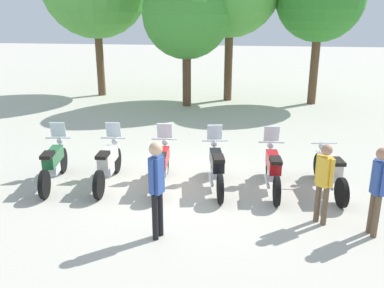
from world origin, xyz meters
TOP-DOWN VIEW (x-y plane):
  - ground_plane at (0.00, 0.00)m, footprint 80.00×80.00m
  - motorcycle_0 at (-3.22, -0.22)m, footprint 0.65×2.17m
  - motorcycle_1 at (-1.93, -0.06)m, footprint 0.62×2.19m
  - motorcycle_2 at (-0.65, 0.03)m, footprint 0.62×2.19m
  - motorcycle_3 at (0.63, 0.06)m, footprint 0.65×2.17m
  - motorcycle_4 at (1.92, 0.11)m, footprint 0.62×2.19m
  - motorcycle_5 at (3.20, 0.19)m, footprint 0.62×2.18m
  - person_0 at (2.78, -1.39)m, footprint 0.34×0.34m
  - person_1 at (-0.25, -2.34)m, footprint 0.31×0.40m
  - person_2 at (3.66, -1.73)m, footprint 0.27×0.41m
  - tree_1 at (-1.30, 8.62)m, footprint 3.61×3.61m

SIDE VIEW (x-z plane):
  - ground_plane at x=0.00m, z-range 0.00..0.00m
  - motorcycle_5 at x=3.20m, z-range 0.01..1.00m
  - motorcycle_0 at x=-3.22m, z-range -0.17..1.20m
  - motorcycle_1 at x=-1.93m, z-range -0.17..1.20m
  - motorcycle_2 at x=-0.65m, z-range -0.17..1.20m
  - motorcycle_3 at x=0.63m, z-range -0.17..1.20m
  - motorcycle_4 at x=1.92m, z-range -0.17..1.20m
  - person_0 at x=2.78m, z-range 0.13..1.74m
  - person_2 at x=3.66m, z-range 0.15..1.84m
  - person_1 at x=-0.25m, z-range 0.18..2.01m
  - tree_1 at x=-1.30m, z-range 0.97..6.57m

